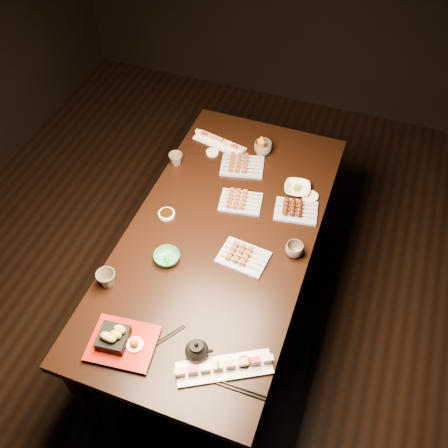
{
  "coord_description": "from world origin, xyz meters",
  "views": [
    {
      "loc": [
        0.58,
        -1.17,
        2.67
      ],
      "look_at": [
        0.03,
        0.33,
        0.77
      ],
      "focal_mm": 40.0,
      "sensor_mm": 36.0,
      "label": 1
    }
  ],
  "objects": [
    {
      "name": "ground",
      "position": [
        0.0,
        0.0,
        0.0
      ],
      "size": [
        5.0,
        5.0,
        0.0
      ],
      "primitive_type": "plane",
      "color": "black",
      "rests_on": "ground"
    },
    {
      "name": "dining_table",
      "position": [
        0.03,
        0.28,
        0.38
      ],
      "size": [
        0.94,
        1.82,
        0.75
      ],
      "primitive_type": "cube",
      "rotation": [
        0.0,
        0.0,
        0.02
      ],
      "color": "black",
      "rests_on": "ground"
    },
    {
      "name": "sushi_platter_near",
      "position": [
        0.29,
        -0.37,
        0.77
      ],
      "size": [
        0.39,
        0.28,
        0.05
      ],
      "primitive_type": null,
      "rotation": [
        0.0,
        0.0,
        0.51
      ],
      "color": "white",
      "rests_on": "dining_table"
    },
    {
      "name": "sushi_platter_far",
      "position": [
        -0.2,
        0.9,
        0.77
      ],
      "size": [
        0.33,
        0.15,
        0.04
      ],
      "primitive_type": null,
      "rotation": [
        0.0,
        0.0,
        2.93
      ],
      "color": "white",
      "rests_on": "dining_table"
    },
    {
      "name": "yakitori_plate_center",
      "position": [
        0.06,
        0.51,
        0.78
      ],
      "size": [
        0.24,
        0.19,
        0.05
      ],
      "primitive_type": null,
      "rotation": [
        0.0,
        0.0,
        0.16
      ],
      "color": "#828EB6",
      "rests_on": "dining_table"
    },
    {
      "name": "yakitori_plate_right",
      "position": [
        0.19,
        0.17,
        0.78
      ],
      "size": [
        0.24,
        0.19,
        0.06
      ],
      "primitive_type": null,
      "rotation": [
        0.0,
        0.0,
        -0.11
      ],
      "color": "#828EB6",
      "rests_on": "dining_table"
    },
    {
      "name": "yakitori_plate_left",
      "position": [
        -0.02,
        0.77,
        0.78
      ],
      "size": [
        0.26,
        0.22,
        0.06
      ],
      "primitive_type": null,
      "rotation": [
        0.0,
        0.0,
        0.22
      ],
      "color": "#828EB6",
      "rests_on": "dining_table"
    },
    {
      "name": "tsukune_plate",
      "position": [
        0.35,
        0.55,
        0.78
      ],
      "size": [
        0.24,
        0.19,
        0.05
      ],
      "primitive_type": null,
      "rotation": [
        0.0,
        0.0,
        0.16
      ],
      "color": "#828EB6",
      "rests_on": "dining_table"
    },
    {
      "name": "edamame_bowl_green",
      "position": [
        -0.15,
        0.04,
        0.77
      ],
      "size": [
        0.14,
        0.14,
        0.04
      ],
      "primitive_type": "imported",
      "rotation": [
        0.0,
        0.0,
        0.1
      ],
      "color": "#2C8653",
      "rests_on": "dining_table"
    },
    {
      "name": "edamame_bowl_cream",
      "position": [
        0.32,
        0.69,
        0.77
      ],
      "size": [
        0.16,
        0.16,
        0.03
      ],
      "primitive_type": "imported",
      "rotation": [
        0.0,
        0.0,
        0.17
      ],
      "color": "beige",
      "rests_on": "dining_table"
    },
    {
      "name": "tempura_tray",
      "position": [
        -0.14,
        -0.42,
        0.8
      ],
      "size": [
        0.3,
        0.25,
        0.1
      ],
      "primitive_type": null,
      "rotation": [
        0.0,
        0.0,
        0.12
      ],
      "color": "black",
      "rests_on": "dining_table"
    },
    {
      "name": "teacup_near_left",
      "position": [
        -0.35,
        -0.17,
        0.79
      ],
      "size": [
        0.1,
        0.1,
        0.08
      ],
      "primitive_type": "imported",
      "rotation": [
        0.0,
        0.0,
        -0.09
      ],
      "color": "brown",
      "rests_on": "dining_table"
    },
    {
      "name": "teacup_mid_right",
      "position": [
        0.41,
        0.28,
        0.78
      ],
      "size": [
        0.11,
        0.11,
        0.07
      ],
      "primitive_type": "imported",
      "rotation": [
        0.0,
        0.0,
        -0.38
      ],
      "color": "brown",
      "rests_on": "dining_table"
    },
    {
      "name": "teacup_far_left",
      "position": [
        -0.37,
        0.66,
        0.79
      ],
      "size": [
        0.09,
        0.09,
        0.07
      ],
      "primitive_type": "imported",
      "rotation": [
        0.0,
        0.0,
        -0.14
      ],
      "color": "brown",
      "rests_on": "dining_table"
    },
    {
      "name": "teacup_far_right",
      "position": [
        0.06,
        0.91,
        0.79
      ],
      "size": [
        0.11,
        0.11,
        0.08
      ],
      "primitive_type": "imported",
      "rotation": [
        0.0,
        0.0,
        -0.09
      ],
      "color": "brown",
      "rests_on": "dining_table"
    },
    {
      "name": "teapot",
      "position": [
        0.17,
        -0.35,
        0.8
      ],
      "size": [
        0.14,
        0.14,
        0.1
      ],
      "primitive_type": null,
      "rotation": [
        0.0,
        0.0,
        0.2
      ],
      "color": "black",
      "rests_on": "dining_table"
    },
    {
      "name": "condiment_bottle",
      "position": [
        0.05,
        0.89,
        0.82
      ],
      "size": [
        0.06,
        0.06,
        0.14
      ],
      "primitive_type": "cylinder",
      "rotation": [
        0.0,
        0.0,
        -0.27
      ],
      "color": "brown",
      "rests_on": "dining_table"
    },
    {
      "name": "sauce_dish_west",
      "position": [
        -0.27,
        0.3,
        0.76
      ],
      "size": [
        0.09,
        0.09,
        0.01
      ],
      "primitive_type": "cylinder",
      "rotation": [
        0.0,
        0.0,
        -0.08
      ],
      "color": "white",
      "rests_on": "dining_table"
    },
    {
      "name": "sauce_dish_east",
      "position": [
        0.39,
        0.67,
        0.76
      ],
      "size": [
        0.09,
        0.09,
        0.02
      ],
      "primitive_type": "cylinder",
      "rotation": [
        0.0,
        0.0,
        -0.08
      ],
      "color": "white",
      "rests_on": "dining_table"
    },
    {
      "name": "sauce_dish_se",
      "position": [
        0.36,
        -0.32,
        0.76
      ],
      "size": [
        0.08,
        0.08,
        0.01
      ],
      "primitive_type": "cylinder",
      "rotation": [
        0.0,
        0.0,
        0.13
      ],
      "color": "white",
      "rests_on": "dining_table"
    },
    {
      "name": "sauce_dish_nw",
      "position": [
        -0.21,
        0.82,
        0.76
      ],
      "size": [
        0.09,
        0.09,
        0.01
      ],
      "primitive_type": "cylinder",
      "rotation": [
        0.0,
        0.0,
        -0.2
      ],
      "color": "white",
      "rests_on": "dining_table"
    },
    {
      "name": "chopsticks_near",
      "position": [
        0.01,
        -0.33,
        0.75
      ],
      "size": [
        0.12,
        0.18,
        0.01
      ],
      "primitive_type": null,
      "rotation": [
        0.0,
        0.0,
        1.0
      ],
      "color": "black",
      "rests_on": "dining_table"
    },
    {
      "name": "chopsticks_se",
      "position": [
        0.36,
        -0.44,
        0.75
      ],
      "size": [
        0.25,
        0.02,
        0.01
      ],
      "primitive_type": null,
      "rotation": [
        0.0,
        0.0,
        0.01
      ],
      "color": "black",
      "rests_on": "dining_table"
    }
  ]
}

